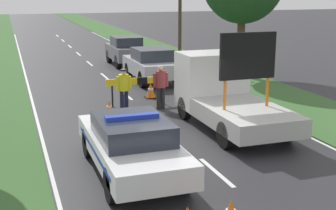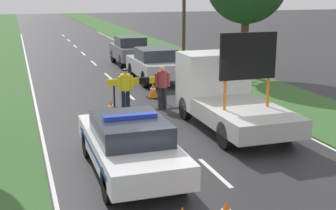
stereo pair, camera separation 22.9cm
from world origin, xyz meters
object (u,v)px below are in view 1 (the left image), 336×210
object	(u,v)px
work_truck	(225,93)
road_barrier	(137,83)
traffic_cone_lane_edge	(109,108)
queued_car_suv_grey	(126,50)
police_car	(131,144)
utility_pole	(180,9)
traffic_cone_near_police	(151,90)
police_officer	(124,86)
pedestrian_civilian	(161,83)
queued_car_sedan_silver	(152,64)
traffic_cone_centre_front	(146,118)

from	to	relation	value
work_truck	road_barrier	bearing A→B (deg)	-58.75
traffic_cone_lane_edge	queued_car_suv_grey	distance (m)	11.74
police_car	queued_car_suv_grey	bearing A→B (deg)	79.76
utility_pole	traffic_cone_near_police	bearing A→B (deg)	-118.60
police_car	police_officer	xyz separation A→B (m)	(1.28, 6.00, 0.20)
pedestrian_civilian	traffic_cone_lane_edge	size ratio (longest dim) A/B	3.06
pedestrian_civilian	queued_car_suv_grey	world-z (taller)	queued_car_suv_grey
queued_car_sedan_silver	queued_car_suv_grey	bearing A→B (deg)	-90.78
traffic_cone_near_police	queued_car_suv_grey	world-z (taller)	queued_car_suv_grey
pedestrian_civilian	traffic_cone_centre_front	distance (m)	2.69
work_truck	police_officer	bearing A→B (deg)	-43.07
work_truck	queued_car_sedan_silver	world-z (taller)	work_truck
pedestrian_civilian	traffic_cone_lane_edge	world-z (taller)	pedestrian_civilian
pedestrian_civilian	traffic_cone_near_police	xyz separation A→B (m)	(0.18, 1.92, -0.67)
police_officer	traffic_cone_near_police	xyz separation A→B (m)	(1.61, 1.88, -0.65)
work_truck	queued_car_sedan_silver	size ratio (longest dim) A/B	1.24
police_car	police_officer	distance (m)	6.13
road_barrier	traffic_cone_lane_edge	distance (m)	1.93
police_officer	utility_pole	xyz separation A→B (m)	(5.72, 9.42, 2.39)
work_truck	police_officer	world-z (taller)	work_truck
police_car	traffic_cone_near_police	bearing A→B (deg)	73.15
police_car	work_truck	xyz separation A→B (m)	(4.08, 3.17, 0.32)
road_barrier	traffic_cone_lane_edge	bearing A→B (deg)	-134.29
traffic_cone_near_police	queued_car_sedan_silver	size ratio (longest dim) A/B	0.16
traffic_cone_near_police	queued_car_sedan_silver	world-z (taller)	queued_car_sedan_silver
traffic_cone_near_police	queued_car_sedan_silver	distance (m)	3.66
police_officer	traffic_cone_centre_front	xyz separation A→B (m)	(0.17, -2.33, -0.64)
traffic_cone_lane_edge	queued_car_suv_grey	bearing A→B (deg)	72.96
traffic_cone_centre_front	queued_car_sedan_silver	distance (m)	8.08
police_officer	queued_car_suv_grey	distance (m)	11.25
pedestrian_civilian	queued_car_sedan_silver	size ratio (longest dim) A/B	0.40
traffic_cone_lane_edge	utility_pole	distance (m)	12.03
police_officer	queued_car_suv_grey	world-z (taller)	queued_car_suv_grey
road_barrier	traffic_cone_centre_front	size ratio (longest dim) A/B	3.70
traffic_cone_near_police	traffic_cone_lane_edge	bearing A→B (deg)	-135.77
traffic_cone_centre_front	queued_car_suv_grey	xyz separation A→B (m)	(2.62, 13.22, 0.56)
traffic_cone_near_police	traffic_cone_centre_front	xyz separation A→B (m)	(-1.44, -4.20, 0.01)
police_officer	traffic_cone_near_police	distance (m)	2.56
police_officer	work_truck	bearing A→B (deg)	105.87
traffic_cone_near_police	utility_pole	distance (m)	9.11
work_truck	traffic_cone_lane_edge	distance (m)	4.34
police_car	road_barrier	distance (m)	7.16
police_car	road_barrier	size ratio (longest dim) A/B	1.97
pedestrian_civilian	queued_car_suv_grey	size ratio (longest dim) A/B	0.44
queued_car_sedan_silver	traffic_cone_centre_front	bearing A→B (deg)	71.60
traffic_cone_near_police	queued_car_sedan_silver	xyz separation A→B (m)	(1.11, 3.44, 0.54)
road_barrier	queued_car_suv_grey	world-z (taller)	queued_car_suv_grey
road_barrier	police_officer	distance (m)	1.15
queued_car_suv_grey	traffic_cone_lane_edge	bearing A→B (deg)	72.96
work_truck	utility_pole	xyz separation A→B (m)	(2.93, 12.24, 2.27)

